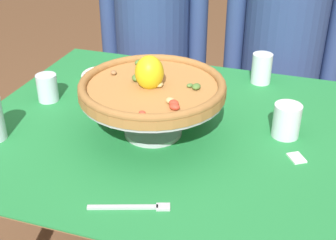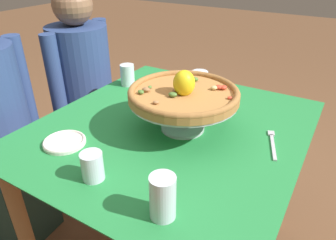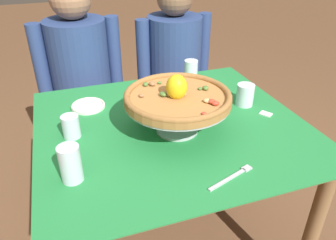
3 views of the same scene
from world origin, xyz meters
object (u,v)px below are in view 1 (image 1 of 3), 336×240
Objects in this scene: dinner_fork at (134,207)px; sugar_packet at (297,158)px; pizza_stand at (153,104)px; diner_right at (278,83)px; water_glass_side_right at (286,123)px; diner_left at (154,63)px; pizza at (152,86)px; water_glass_side_left at (48,89)px; water_glass_back_right at (261,70)px; side_plate at (102,75)px.

sugar_packet is (0.34, 0.32, -0.00)m from dinner_fork.
pizza_stand is 2.16× the size of dinner_fork.
diner_right is at bearing 79.52° from dinner_fork.
diner_left is at bearing 133.06° from water_glass_side_right.
sugar_packet is at bearing -0.59° from pizza.
sugar_packet is (0.81, -0.09, -0.04)m from water_glass_side_left.
water_glass_back_right reaches higher than sugar_packet.
pizza_stand is 0.99× the size of pizza.
side_plate is 3.01× the size of sugar_packet.
diner_left reaches higher than dinner_fork.
diner_right reaches higher than side_plate.
pizza_stand is 4.46× the size of water_glass_side_left.
water_glass_back_right is 1.08× the size of water_glass_side_right.
water_glass_side_left reaches higher than side_plate.
side_plate is 0.13× the size of diner_right.
pizza_stand is at bearing 179.38° from sugar_packet.
pizza_stand reaches higher than dinner_fork.
side_plate is at bearing 134.95° from pizza.
diner_left reaches higher than pizza.
diner_left is 1.03× the size of diner_right.
dinner_fork reaches higher than sugar_packet.
side_plate is 0.75m from dinner_fork.
dinner_fork is (-0.29, -0.44, -0.04)m from water_glass_side_right.
side_plate is 0.79m from sugar_packet.
water_glass_side_right is (0.12, -0.34, -0.00)m from water_glass_back_right.
dinner_fork is 1.21m from diner_left.
water_glass_side_right reaches higher than dinner_fork.
water_glass_side_left is 0.77m from water_glass_side_right.
water_glass_side_right is 0.53m from dinner_fork.
water_glass_side_right is 0.71m from side_plate.
diner_left is at bearing 107.85° from dinner_fork.
water_glass_side_right is (0.37, 0.11, -0.05)m from pizza_stand.
diner_right is (0.58, 0.00, -0.02)m from diner_left.
side_plate is at bearing 163.22° from water_glass_side_right.
water_glass_side_left is at bearing 138.49° from dinner_fork.
pizza is 0.53m from water_glass_back_right.
diner_right is at bearing 70.82° from pizza.
water_glass_side_left is 0.85× the size of water_glass_back_right.
water_glass_side_left is 0.60× the size of side_plate.
water_glass_back_right is at bearing -96.22° from diner_right.
pizza reaches higher than pizza_stand.
pizza_stand is 0.90m from diner_left.
pizza is 4.16× the size of water_glass_side_right.
diner_right is (0.60, 0.51, -0.17)m from side_plate.
diner_right reaches higher than pizza.
dinner_fork is 0.47m from sugar_packet.
side_plate is at bearing 135.02° from pizza_stand.
water_glass_side_left is 0.74m from water_glass_back_right.
dinner_fork is at bearing -77.57° from pizza_stand.
water_glass_back_right is at bearing 61.60° from pizza_stand.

